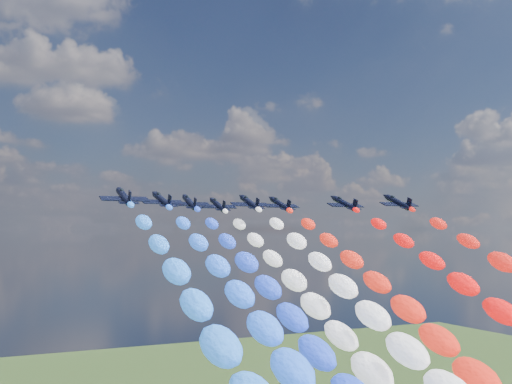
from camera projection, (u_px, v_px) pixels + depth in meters
name	position (u px, v px, depth m)	size (l,w,h in m)	color
jet_0	(124.00, 197.00, 113.32)	(8.39, 11.26, 2.48)	black
jet_1	(162.00, 200.00, 126.34)	(8.39, 11.26, 2.48)	black
jet_2	(190.00, 202.00, 137.25)	(8.39, 11.26, 2.48)	black
jet_3	(249.00, 203.00, 139.31)	(8.39, 11.26, 2.48)	black
jet_4	(218.00, 205.00, 151.72)	(8.39, 11.26, 2.48)	black
trail_4	(357.00, 370.00, 99.84)	(6.09, 109.17, 57.69)	white
jet_5	(280.00, 204.00, 147.25)	(8.39, 11.26, 2.48)	black
trail_5	(459.00, 376.00, 95.38)	(6.09, 109.17, 57.69)	red
jet_6	(344.00, 203.00, 143.39)	(8.39, 11.26, 2.48)	black
jet_7	(398.00, 202.00, 138.06)	(8.39, 11.26, 2.48)	black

